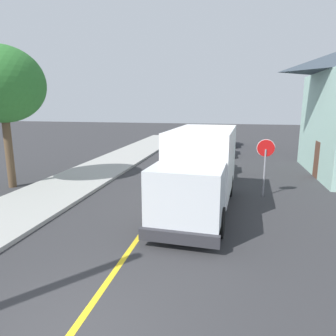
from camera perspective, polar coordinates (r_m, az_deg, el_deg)
centre_line_yellow at (r=15.20m, az=0.82°, el=-4.04°), size 0.16×56.00×0.01m
box_truck at (r=12.19m, az=6.12°, el=0.36°), size 2.78×7.30×3.20m
parked_car_near at (r=18.67m, az=8.34°, el=1.36°), size 1.84×4.42×1.67m
parked_car_mid at (r=25.61m, az=9.52°, el=4.23°), size 2.01×4.48×1.67m
parked_car_far at (r=31.33m, az=10.82°, el=5.60°), size 1.84×4.42×1.67m
stop_sign at (r=14.39m, az=17.83°, el=2.01°), size 0.80×0.10×2.65m
street_tree_near at (r=17.10m, az=-28.82°, el=13.55°), size 4.08×4.08×6.96m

